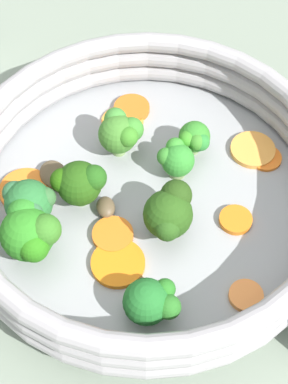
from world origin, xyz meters
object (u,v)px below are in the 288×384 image
Objects in this scene: carrot_slice_1 at (110,235)px; broccoli_floret_0 at (78,180)px; broccoli_floret_2 at (117,132)px; broccoli_floret_3 at (152,302)px; broccoli_floret_7 at (173,159)px; skillet at (144,207)px; mushroom_piece_0 at (103,207)px; carrot_slice_4 at (129,109)px; carrot_slice_2 at (120,122)px; carrot_slice_8 at (22,190)px; mushroom_piece_1 at (51,174)px; carrot_slice_6 at (250,150)px; broccoli_floret_6 at (25,203)px; broccoli_floret_1 at (192,138)px; carrot_slice_0 at (115,263)px; carrot_slice_3 at (242,296)px; broccoli_floret_4 at (26,232)px; carrot_slice_5 at (262,158)px; carrot_slice_7 at (232,220)px; broccoli_floret_5 at (166,213)px.

carrot_slice_1 is 0.06m from broccoli_floret_0.
broccoli_floret_3 is (0.03, -0.17, -0.00)m from broccoli_floret_2.
skillet is at bearing -128.66° from broccoli_floret_7.
broccoli_floret_0 reaches higher than mushroom_piece_0.
carrot_slice_2 is at bearing -117.85° from carrot_slice_4.
carrot_slice_8 is 1.43× the size of mushroom_piece_1.
carrot_slice_2 is at bearing 164.49° from carrot_slice_6.
carrot_slice_8 is (-0.11, 0.01, 0.01)m from skillet.
broccoli_floret_1 is at bearing 28.25° from broccoli_floret_6.
carrot_slice_0 and carrot_slice_3 have the same top height.
mushroom_piece_0 is 0.67× the size of mushroom_piece_1.
broccoli_floret_1 is 0.11m from mushroom_piece_0.
broccoli_floret_2 is 1.33× the size of mushroom_piece_1.
carrot_slice_4 is 0.63× the size of broccoli_floret_4.
broccoli_floret_3 is (0.02, -0.22, 0.02)m from carrot_slice_4.
carrot_slice_1 is 0.72× the size of broccoli_floret_0.
carrot_slice_2 reaches higher than skillet.
carrot_slice_4 is (-0.02, 0.11, 0.01)m from skillet.
carrot_slice_3 is at bearing -35.24° from mushroom_piece_0.
skillet is 10.14× the size of carrot_slice_5.
broccoli_floret_4 is (-0.10, -0.05, 0.04)m from skillet.
carrot_slice_7 is 0.13m from broccoli_floret_2.
carrot_slice_3 is 1.29× the size of mushroom_piece_0.
broccoli_floret_0 is 0.04m from mushroom_piece_1.
carrot_slice_2 is at bearing 129.92° from broccoli_floret_7.
mushroom_piece_1 is at bearing -129.73° from carrot_slice_4.
carrot_slice_3 is at bearing -21.72° from broccoli_floret_6.
carrot_slice_7 is at bearing 8.92° from broccoli_floret_5.
carrot_slice_0 is at bearing -77.01° from mushroom_piece_0.
carrot_slice_7 is 0.18m from broccoli_floret_6.
broccoli_floret_4 is (-0.08, -0.16, 0.03)m from carrot_slice_4.
carrot_slice_1 is at bearing -128.13° from broccoli_floret_1.
broccoli_floret_6 reaches higher than broccoli_floret_2.
broccoli_floret_1 is 0.68× the size of broccoli_floret_5.
carrot_slice_1 is at bearing -12.52° from broccoli_floret_6.
broccoli_floret_6 is (-0.18, 0.07, 0.03)m from carrot_slice_3.
mushroom_piece_0 is at bearing 102.99° from carrot_slice_0.
carrot_slice_0 is 1.49× the size of carrot_slice_5.
carrot_slice_0 is 1.05× the size of broccoli_floret_2.
carrot_slice_6 and carrot_slice_7 have the same top height.
broccoli_floret_6 is 1.35× the size of broccoli_floret_7.
carrot_slice_1 is 0.84× the size of carrot_slice_6.
carrot_slice_3 is at bearing -101.87° from carrot_slice_5.
carrot_slice_4 is 0.12m from broccoli_floret_0.
skillet is 14.15× the size of mushroom_piece_0.
broccoli_floret_1 is (0.07, 0.12, 0.02)m from carrot_slice_0.
carrot_slice_3 is (0.11, -0.19, 0.00)m from carrot_slice_2.
broccoli_floret_3 is at bearing -45.28° from carrot_slice_8.
mushroom_piece_1 is (-0.19, -0.03, 0.00)m from carrot_slice_6.
carrot_slice_4 is 0.84× the size of carrot_slice_6.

